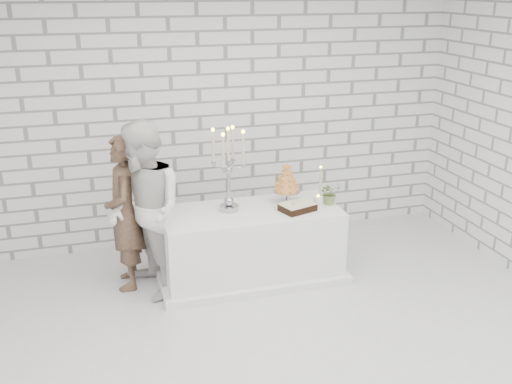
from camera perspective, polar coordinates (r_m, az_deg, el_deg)
name	(u,v)px	position (r m, az deg, el deg)	size (l,w,h in m)	color
ground	(264,355)	(5.13, 0.74, -15.38)	(6.00, 5.00, 0.01)	silver
wall_back	(200,116)	(6.79, -5.41, 7.25)	(6.00, 0.01, 3.00)	white
cake_table	(251,244)	(6.16, -0.50, -5.00)	(1.80, 0.80, 0.75)	white
groom	(124,213)	(5.99, -12.50, -1.95)	(0.57, 0.38, 1.57)	#473124
bride	(145,211)	(5.76, -10.59, -1.82)	(0.85, 0.66, 1.74)	white
candelabra	(229,170)	(5.87, -2.65, 2.16)	(0.35, 0.35, 0.86)	#9F9FA9
croquembouche	(287,183)	(6.14, 2.96, 0.84)	(0.28, 0.28, 0.44)	#B56A2A
chocolate_cake	(297,207)	(6.00, 4.00, -1.43)	(0.33, 0.24, 0.08)	black
pillar_candle	(318,202)	(6.10, 5.96, -0.95)	(0.08, 0.08, 0.12)	white
extra_taper	(320,182)	(6.39, 6.18, 0.94)	(0.06, 0.06, 0.32)	beige
flowers	(330,193)	(6.19, 7.13, -0.10)	(0.22, 0.19, 0.24)	#4F733C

